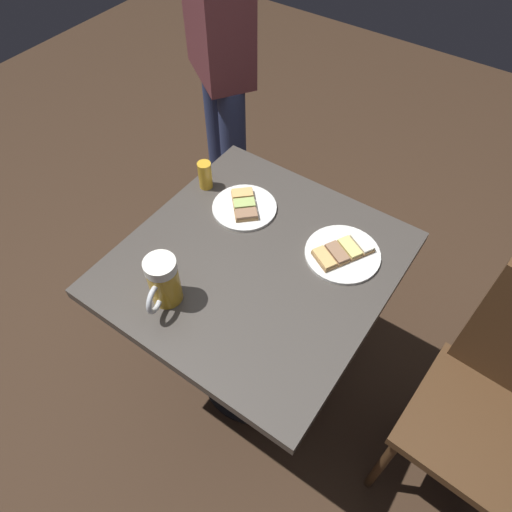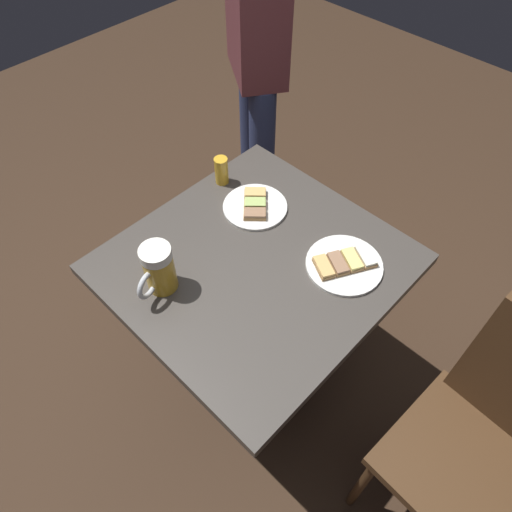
{
  "view_description": "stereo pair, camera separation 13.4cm",
  "coord_description": "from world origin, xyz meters",
  "px_view_note": "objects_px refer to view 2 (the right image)",
  "views": [
    {
      "loc": [
        0.69,
        0.48,
        1.82
      ],
      "look_at": [
        0.0,
        0.0,
        0.77
      ],
      "focal_mm": 32.78,
      "sensor_mm": 36.0,
      "label": 1
    },
    {
      "loc": [
        0.61,
        0.59,
        1.82
      ],
      "look_at": [
        0.0,
        0.0,
        0.77
      ],
      "focal_mm": 32.78,
      "sensor_mm": 36.0,
      "label": 2
    }
  ],
  "objects_px": {
    "cafe_chair": "(485,440)",
    "plate_far": "(344,264)",
    "beer_mug": "(158,270)",
    "patron_standing": "(257,52)",
    "beer_glass_small": "(221,171)",
    "plate_near": "(255,206)"
  },
  "relations": [
    {
      "from": "plate_far",
      "to": "beer_mug",
      "type": "relative_size",
      "value": 1.45
    },
    {
      "from": "plate_near",
      "to": "patron_standing",
      "type": "xyz_separation_m",
      "value": [
        -0.48,
        -0.46,
        0.16
      ]
    },
    {
      "from": "plate_near",
      "to": "patron_standing",
      "type": "bearing_deg",
      "value": -136.44
    },
    {
      "from": "beer_mug",
      "to": "patron_standing",
      "type": "xyz_separation_m",
      "value": [
        -0.88,
        -0.49,
        0.1
      ]
    },
    {
      "from": "beer_mug",
      "to": "patron_standing",
      "type": "relative_size",
      "value": 0.1
    },
    {
      "from": "plate_near",
      "to": "plate_far",
      "type": "height_order",
      "value": "same"
    },
    {
      "from": "plate_near",
      "to": "plate_far",
      "type": "bearing_deg",
      "value": 91.67
    },
    {
      "from": "cafe_chair",
      "to": "plate_far",
      "type": "bearing_deg",
      "value": -2.9
    },
    {
      "from": "plate_far",
      "to": "cafe_chair",
      "type": "bearing_deg",
      "value": 83.49
    },
    {
      "from": "plate_far",
      "to": "patron_standing",
      "type": "xyz_separation_m",
      "value": [
        -0.47,
        -0.81,
        0.16
      ]
    },
    {
      "from": "plate_far",
      "to": "cafe_chair",
      "type": "distance_m",
      "value": 0.59
    },
    {
      "from": "beer_mug",
      "to": "cafe_chair",
      "type": "xyz_separation_m",
      "value": [
        -0.35,
        0.87,
        -0.27
      ]
    },
    {
      "from": "beer_mug",
      "to": "beer_glass_small",
      "type": "bearing_deg",
      "value": -154.71
    },
    {
      "from": "plate_far",
      "to": "beer_glass_small",
      "type": "relative_size",
      "value": 2.31
    },
    {
      "from": "beer_glass_small",
      "to": "patron_standing",
      "type": "relative_size",
      "value": 0.06
    },
    {
      "from": "beer_mug",
      "to": "beer_glass_small",
      "type": "height_order",
      "value": "beer_mug"
    },
    {
      "from": "patron_standing",
      "to": "plate_far",
      "type": "bearing_deg",
      "value": 3.72
    },
    {
      "from": "plate_near",
      "to": "cafe_chair",
      "type": "relative_size",
      "value": 0.22
    },
    {
      "from": "beer_mug",
      "to": "plate_far",
      "type": "bearing_deg",
      "value": 142.0
    },
    {
      "from": "plate_near",
      "to": "plate_far",
      "type": "relative_size",
      "value": 0.93
    },
    {
      "from": "plate_near",
      "to": "cafe_chair",
      "type": "xyz_separation_m",
      "value": [
        0.05,
        0.9,
        -0.21
      ]
    },
    {
      "from": "patron_standing",
      "to": "beer_glass_small",
      "type": "bearing_deg",
      "value": -24.09
    }
  ]
}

